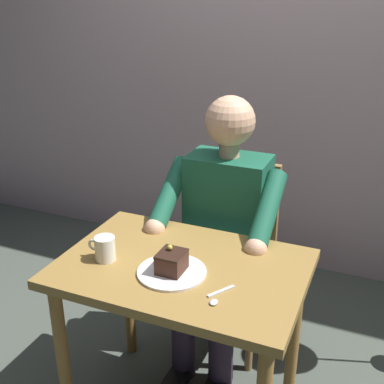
{
  "coord_description": "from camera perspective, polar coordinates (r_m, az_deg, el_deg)",
  "views": [
    {
      "loc": [
        -0.64,
        1.41,
        1.66
      ],
      "look_at": [
        0.0,
        -0.1,
        0.97
      ],
      "focal_mm": 45.5,
      "sensor_mm": 36.0,
      "label": 1
    }
  ],
  "objects": [
    {
      "name": "seated_person",
      "position": [
        2.19,
        3.48,
        -4.56
      ],
      "size": [
        0.53,
        0.58,
        1.25
      ],
      "color": "#1A5941",
      "rests_on": "ground"
    },
    {
      "name": "cafe_rear_panel",
      "position": [
        2.93,
        11.02,
        19.2
      ],
      "size": [
        6.4,
        0.12,
        3.0
      ],
      "primitive_type": "cube",
      "color": "#B5999F",
      "rests_on": "ground"
    },
    {
      "name": "dining_table",
      "position": [
        1.87,
        -1.14,
        -11.33
      ],
      "size": [
        0.9,
        0.62,
        0.72
      ],
      "color": "olive",
      "rests_on": "ground"
    },
    {
      "name": "coffee_cup",
      "position": [
        1.84,
        -10.21,
        -6.48
      ],
      "size": [
        0.11,
        0.08,
        0.09
      ],
      "color": "white",
      "rests_on": "dining_table"
    },
    {
      "name": "dessert_plate",
      "position": [
        1.76,
        -2.38,
        -9.34
      ],
      "size": [
        0.25,
        0.25,
        0.01
      ],
      "primitive_type": "cylinder",
      "color": "white",
      "rests_on": "dining_table"
    },
    {
      "name": "chair",
      "position": [
        2.41,
        4.77,
        -6.23
      ],
      "size": [
        0.42,
        0.42,
        0.9
      ],
      "color": "olive",
      "rests_on": "ground"
    },
    {
      "name": "dessert_spoon",
      "position": [
        1.63,
        2.96,
        -12.19
      ],
      "size": [
        0.07,
        0.14,
        0.01
      ],
      "color": "silver",
      "rests_on": "dining_table"
    },
    {
      "name": "cake_slice",
      "position": [
        1.74,
        -2.4,
        -8.15
      ],
      "size": [
        0.09,
        0.1,
        0.09
      ],
      "color": "#44261A",
      "rests_on": "dessert_plate"
    }
  ]
}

